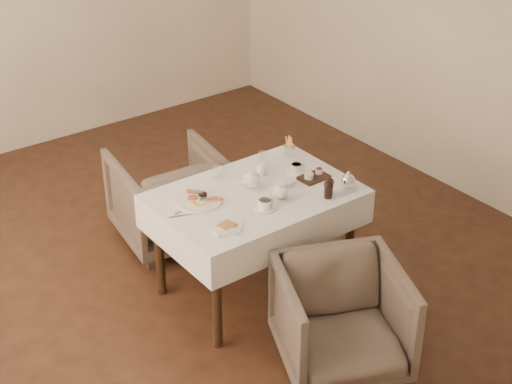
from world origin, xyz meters
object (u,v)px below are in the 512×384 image
(armchair_far, at_px, (169,197))
(armchair_near, at_px, (342,319))
(breakfast_plate, at_px, (198,200))
(table, at_px, (255,209))
(teapot_centre, at_px, (251,178))

(armchair_far, bearing_deg, armchair_near, 100.52)
(armchair_near, bearing_deg, breakfast_plate, 130.40)
(armchair_far, height_order, breakfast_plate, breakfast_plate)
(armchair_near, bearing_deg, table, 110.91)
(table, distance_m, teapot_centre, 0.20)
(teapot_centre, bearing_deg, breakfast_plate, 164.82)
(armchair_far, relative_size, breakfast_plate, 2.65)
(teapot_centre, bearing_deg, armchair_far, 91.77)
(armchair_near, bearing_deg, teapot_centre, 109.57)
(table, xyz_separation_m, armchair_near, (-0.04, -0.91, -0.31))
(armchair_near, height_order, breakfast_plate, breakfast_plate)
(armchair_far, bearing_deg, teapot_centre, 108.04)
(table, bearing_deg, armchair_near, -92.79)
(table, distance_m, armchair_near, 0.96)
(table, distance_m, armchair_far, 0.96)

